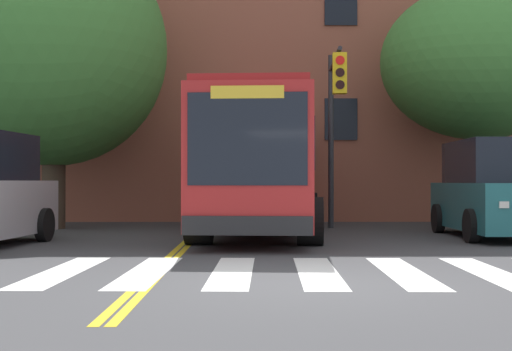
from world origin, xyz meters
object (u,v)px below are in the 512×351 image
city_bus (262,163)px  car_navy_behind_bus (233,189)px  street_tree_curbside_large (479,63)px  street_tree_curbside_small (54,49)px  car_teal_far_lane (493,192)px  traffic_light_overhead (334,106)px

city_bus → car_navy_behind_bus: (-0.99, 9.73, -0.78)m
street_tree_curbside_large → street_tree_curbside_small: (-12.59, -0.78, 0.27)m
city_bus → street_tree_curbside_large: 7.83m
car_navy_behind_bus → street_tree_curbside_small: bearing=-123.3°
car_teal_far_lane → city_bus: bearing=167.7°
car_teal_far_lane → street_tree_curbside_large: bearing=76.3°
city_bus → street_tree_curbside_large: bearing=23.7°
traffic_light_overhead → street_tree_curbside_small: bearing=170.8°
car_navy_behind_bus → traffic_light_overhead: traffic_light_overhead is taller
car_navy_behind_bus → street_tree_curbside_small: (-5.00, -7.61, 4.12)m
car_teal_far_lane → car_navy_behind_bus: 12.78m
traffic_light_overhead → street_tree_curbside_small: street_tree_curbside_small is taller
car_teal_far_lane → car_navy_behind_bus: size_ratio=1.00×
street_tree_curbside_large → city_bus: bearing=-156.3°
city_bus → car_navy_behind_bus: bearing=95.8°
car_navy_behind_bus → street_tree_curbside_small: 10.00m
street_tree_curbside_large → car_navy_behind_bus: bearing=138.0°
car_teal_far_lane → traffic_light_overhead: size_ratio=1.01×
traffic_light_overhead → car_navy_behind_bus: bearing=108.4°
car_navy_behind_bus → street_tree_curbside_large: bearing=-42.0°
car_navy_behind_bus → traffic_light_overhead: size_ratio=1.01×
car_navy_behind_bus → traffic_light_overhead: bearing=-71.6°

